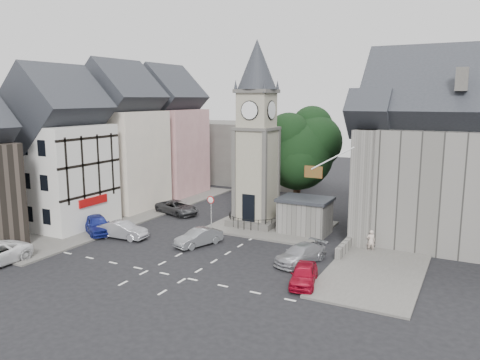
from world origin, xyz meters
The scene contains 23 objects.
ground centered at (0.00, 0.00, 0.00)m, with size 120.00×120.00×0.00m, color black.
pavement_west centered at (-12.50, 6.00, 0.07)m, with size 6.00×30.00×0.14m, color #595651.
pavement_east centered at (12.00, 8.00, 0.07)m, with size 6.00×26.00×0.14m, color #595651.
central_island centered at (1.50, 8.00, 0.08)m, with size 10.00×8.00×0.16m, color #595651.
road_markings centered at (0.00, -5.50, 0.01)m, with size 20.00×8.00×0.01m, color silver.
clock_tower centered at (0.00, 7.99, 8.12)m, with size 4.86×4.86×16.25m.
stone_shelter centered at (4.80, 7.50, 1.55)m, with size 4.30×3.30×3.08m.
town_tree centered at (2.00, 13.00, 6.97)m, with size 7.20×7.20×10.80m.
warning_sign_post centered at (-3.20, 5.43, 2.03)m, with size 0.70×0.19×2.85m.
terrace_pink centered at (-15.50, 16.00, 6.58)m, with size 8.10×7.60×12.80m.
terrace_cream centered at (-15.50, 8.00, 6.58)m, with size 8.10×7.60×12.80m.
terrace_tudor centered at (-15.50, 0.00, 6.19)m, with size 8.10×7.60×12.00m.
backdrop_west centered at (-12.00, 28.00, 4.00)m, with size 20.00×10.00×8.00m, color #4C4944.
east_building centered at (15.59, 11.00, 6.26)m, with size 14.40×11.40×12.60m.
east_boundary_wall centered at (9.20, 10.00, 0.45)m, with size 0.40×16.00×0.90m, color #605E58.
flagpole centered at (8.00, 4.00, 7.00)m, with size 3.68×0.10×2.74m.
car_west_blue centered at (-10.86, -0.58, 0.78)m, with size 1.85×4.60×1.57m, color navy.
car_west_silver centered at (-7.92, -0.68, 0.69)m, with size 1.46×4.19×1.38m, color #9FA0A7.
car_west_grey centered at (-8.65, 8.00, 0.66)m, with size 2.20×4.78×1.33m, color #343436.
car_island_silver centered at (-1.39, 0.54, 0.65)m, with size 1.38×3.97×1.31m, color gray.
car_island_east centered at (7.00, 0.50, 0.64)m, with size 1.80×4.43×1.29m, color #9A9BA1.
car_east_red centered at (8.50, -3.00, 0.64)m, with size 1.51×3.74×1.28m, color #9E081F.
pedestrian centered at (10.81, 5.19, 0.84)m, with size 0.61×0.40×1.68m, color beige.
Camera 1 is at (17.57, -28.98, 11.34)m, focal length 35.00 mm.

